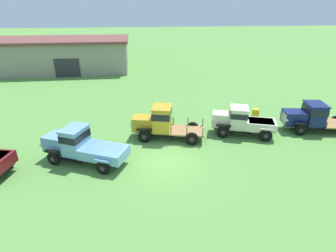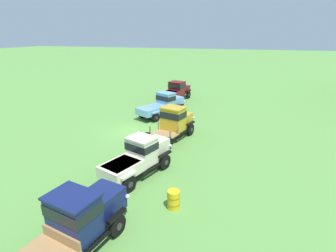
{
  "view_description": "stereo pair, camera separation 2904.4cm",
  "coord_description": "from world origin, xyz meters",
  "px_view_note": "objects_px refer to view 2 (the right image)",
  "views": [
    {
      "loc": [
        -1.6,
        -13.37,
        8.45
      ],
      "look_at": [
        0.5,
        2.95,
        1.0
      ],
      "focal_mm": 28.0,
      "sensor_mm": 36.0,
      "label": 1
    },
    {
      "loc": [
        17.53,
        8.46,
        7.33
      ],
      "look_at": [
        0.5,
        2.95,
        1.0
      ],
      "focal_mm": 28.0,
      "sensor_mm": 36.0,
      "label": 2
    }
  ],
  "objects_px": {
    "vintage_truck_foreground_near": "(176,91)",
    "vintage_truck_far_side": "(139,156)",
    "vintage_truck_second_in_line": "(163,105)",
    "vintage_truck_midrow_center": "(174,122)",
    "oil_drum_beside_row": "(174,200)",
    "vintage_truck_back_of_row": "(79,217)"
  },
  "relations": [
    {
      "from": "vintage_truck_foreground_near",
      "to": "vintage_truck_far_side",
      "type": "relative_size",
      "value": 1.16
    },
    {
      "from": "vintage_truck_second_in_line",
      "to": "vintage_truck_midrow_center",
      "type": "bearing_deg",
      "value": 27.39
    },
    {
      "from": "vintage_truck_midrow_center",
      "to": "oil_drum_beside_row",
      "type": "bearing_deg",
      "value": 16.5
    },
    {
      "from": "vintage_truck_foreground_near",
      "to": "vintage_truck_midrow_center",
      "type": "height_order",
      "value": "vintage_truck_midrow_center"
    },
    {
      "from": "vintage_truck_midrow_center",
      "to": "vintage_truck_second_in_line",
      "type": "bearing_deg",
      "value": -152.61
    },
    {
      "from": "oil_drum_beside_row",
      "to": "vintage_truck_back_of_row",
      "type": "bearing_deg",
      "value": -41.35
    },
    {
      "from": "vintage_truck_midrow_center",
      "to": "vintage_truck_foreground_near",
      "type": "bearing_deg",
      "value": -164.26
    },
    {
      "from": "vintage_truck_foreground_near",
      "to": "vintage_truck_second_in_line",
      "type": "xyz_separation_m",
      "value": [
        6.22,
        0.6,
        -0.03
      ]
    },
    {
      "from": "vintage_truck_second_in_line",
      "to": "vintage_truck_far_side",
      "type": "bearing_deg",
      "value": 12.15
    },
    {
      "from": "vintage_truck_back_of_row",
      "to": "oil_drum_beside_row",
      "type": "bearing_deg",
      "value": 138.65
    },
    {
      "from": "vintage_truck_far_side",
      "to": "vintage_truck_foreground_near",
      "type": "bearing_deg",
      "value": -170.28
    },
    {
      "from": "vintage_truck_foreground_near",
      "to": "oil_drum_beside_row",
      "type": "height_order",
      "value": "vintage_truck_foreground_near"
    },
    {
      "from": "vintage_truck_back_of_row",
      "to": "oil_drum_beside_row",
      "type": "height_order",
      "value": "vintage_truck_back_of_row"
    },
    {
      "from": "vintage_truck_foreground_near",
      "to": "vintage_truck_back_of_row",
      "type": "relative_size",
      "value": 0.98
    },
    {
      "from": "vintage_truck_second_in_line",
      "to": "vintage_truck_midrow_center",
      "type": "height_order",
      "value": "vintage_truck_midrow_center"
    },
    {
      "from": "vintage_truck_second_in_line",
      "to": "oil_drum_beside_row",
      "type": "height_order",
      "value": "vintage_truck_second_in_line"
    },
    {
      "from": "vintage_truck_far_side",
      "to": "oil_drum_beside_row",
      "type": "bearing_deg",
      "value": 48.51
    },
    {
      "from": "vintage_truck_midrow_center",
      "to": "vintage_truck_far_side",
      "type": "bearing_deg",
      "value": -2.31
    },
    {
      "from": "vintage_truck_midrow_center",
      "to": "oil_drum_beside_row",
      "type": "xyz_separation_m",
      "value": [
        8.16,
        2.42,
        -0.78
      ]
    },
    {
      "from": "vintage_truck_back_of_row",
      "to": "vintage_truck_midrow_center",
      "type": "bearing_deg",
      "value": 178.81
    },
    {
      "from": "oil_drum_beside_row",
      "to": "vintage_truck_second_in_line",
      "type": "bearing_deg",
      "value": -159.21
    },
    {
      "from": "vintage_truck_far_side",
      "to": "vintage_truck_back_of_row",
      "type": "height_order",
      "value": "vintage_truck_back_of_row"
    }
  ]
}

